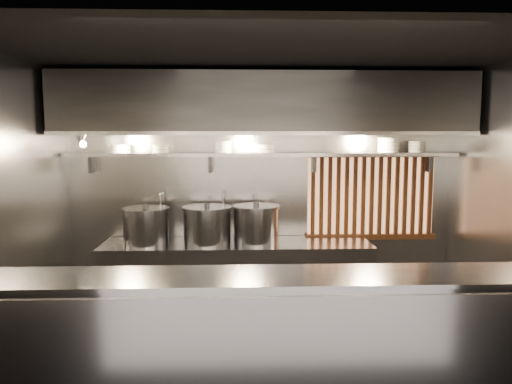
{
  "coord_description": "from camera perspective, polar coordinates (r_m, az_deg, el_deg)",
  "views": [
    {
      "loc": [
        -0.3,
        -4.36,
        2.12
      ],
      "look_at": [
        -0.11,
        0.55,
        1.54
      ],
      "focal_mm": 35.0,
      "sensor_mm": 36.0,
      "label": 1
    }
  ],
  "objects": [
    {
      "name": "wall_left",
      "position": [
        4.83,
        -26.05,
        -2.54
      ],
      "size": [
        0.0,
        3.0,
        3.0
      ],
      "primitive_type": "plane",
      "rotation": [
        1.57,
        0.0,
        1.57
      ],
      "color": "gray",
      "rests_on": "floor"
    },
    {
      "name": "cooking_bench",
      "position": [
        5.74,
        -2.19,
        -10.18
      ],
      "size": [
        3.0,
        0.7,
        0.9
      ],
      "primitive_type": "cube",
      "color": "#96969B",
      "rests_on": "floor"
    },
    {
      "name": "stock_pot_mid",
      "position": [
        5.57,
        -5.6,
        -3.76
      ],
      "size": [
        0.63,
        0.63,
        0.45
      ],
      "rotation": [
        0.0,
        0.0,
        -0.16
      ],
      "color": "#96969B",
      "rests_on": "cooking_bench"
    },
    {
      "name": "bowl_shelf",
      "position": [
        5.7,
        0.77,
        4.31
      ],
      "size": [
        4.4,
        0.34,
        0.04
      ],
      "primitive_type": "cube",
      "color": "#96969B",
      "rests_on": "wall_back"
    },
    {
      "name": "wall_back",
      "position": [
        5.92,
        0.67,
        -0.26
      ],
      "size": [
        4.5,
        0.0,
        4.5
      ],
      "primitive_type": "plane",
      "rotation": [
        1.57,
        0.0,
        0.0
      ],
      "color": "gray",
      "rests_on": "floor"
    },
    {
      "name": "bowl_stack_2",
      "position": [
        5.69,
        -3.75,
        5.16
      ],
      "size": [
        0.2,
        0.2,
        0.13
      ],
      "color": "silver",
      "rests_on": "bowl_shelf"
    },
    {
      "name": "floor",
      "position": [
        4.86,
        1.59,
        -19.14
      ],
      "size": [
        4.5,
        4.5,
        0.0
      ],
      "primitive_type": "plane",
      "color": "black",
      "rests_on": "ground"
    },
    {
      "name": "ceiling",
      "position": [
        4.42,
        1.71,
        15.55
      ],
      "size": [
        4.5,
        4.5,
        0.0
      ],
      "primitive_type": "plane",
      "rotation": [
        3.14,
        0.0,
        0.0
      ],
      "color": "black",
      "rests_on": "wall_back"
    },
    {
      "name": "stock_pot_right",
      "position": [
        5.58,
        0.03,
        -3.67
      ],
      "size": [
        0.64,
        0.64,
        0.46
      ],
      "rotation": [
        0.0,
        0.0,
        0.26
      ],
      "color": "#96969B",
      "rests_on": "cooking_bench"
    },
    {
      "name": "bowl_stack_4",
      "position": [
        5.94,
        14.83,
        5.2
      ],
      "size": [
        0.25,
        0.25,
        0.17
      ],
      "color": "silver",
      "rests_on": "bowl_shelf"
    },
    {
      "name": "exhaust_hood",
      "position": [
        5.48,
        0.9,
        9.91
      ],
      "size": [
        4.4,
        0.81,
        0.65
      ],
      "color": "#2D2D30",
      "rests_on": "ceiling"
    },
    {
      "name": "faucet_right",
      "position": [
        5.79,
        -3.72,
        -1.36
      ],
      "size": [
        0.04,
        0.3,
        0.5
      ],
      "color": "silver",
      "rests_on": "wall_back"
    },
    {
      "name": "bowl_stack_0",
      "position": [
        5.83,
        -15.17,
        4.8
      ],
      "size": [
        0.23,
        0.23,
        0.09
      ],
      "color": "silver",
      "rests_on": "bowl_shelf"
    },
    {
      "name": "bowl_stack_3",
      "position": [
        5.7,
        1.13,
        4.99
      ],
      "size": [
        0.22,
        0.22,
        0.09
      ],
      "color": "silver",
      "rests_on": "bowl_shelf"
    },
    {
      "name": "faucet_left",
      "position": [
        5.85,
        -10.59,
        -1.38
      ],
      "size": [
        0.04,
        0.3,
        0.5
      ],
      "color": "silver",
      "rests_on": "wall_back"
    },
    {
      "name": "bowl_stack_5",
      "position": [
        6.05,
        17.89,
        4.95
      ],
      "size": [
        0.2,
        0.2,
        0.13
      ],
      "color": "silver",
      "rests_on": "bowl_shelf"
    },
    {
      "name": "pendant_bulb",
      "position": [
        5.57,
        -0.2,
        5.1
      ],
      "size": [
        0.09,
        0.09,
        0.19
      ],
      "color": "#2D2D30",
      "rests_on": "exhaust_hood"
    },
    {
      "name": "stock_pot_left",
      "position": [
        5.64,
        -12.47,
        -3.8
      ],
      "size": [
        0.66,
        0.66,
        0.45
      ],
      "rotation": [
        0.0,
        0.0,
        0.33
      ],
      "color": "#96969B",
      "rests_on": "cooking_bench"
    },
    {
      "name": "serving_counter",
      "position": [
        3.76,
        2.64,
        -17.75
      ],
      "size": [
        4.5,
        0.56,
        1.13
      ],
      "color": "#96969B",
      "rests_on": "floor"
    },
    {
      "name": "heat_lamp",
      "position": [
        5.45,
        -19.4,
        5.79
      ],
      "size": [
        0.25,
        0.35,
        0.2
      ],
      "color": "#96969B",
      "rests_on": "exhaust_hood"
    },
    {
      "name": "wood_screen",
      "position": [
        6.08,
        13.03,
        -0.44
      ],
      "size": [
        1.56,
        0.09,
        1.04
      ],
      "color": "#F2A96D",
      "rests_on": "wall_back"
    },
    {
      "name": "bowl_stack_1",
      "position": [
        5.75,
        -10.86,
        4.89
      ],
      "size": [
        0.2,
        0.2,
        0.09
      ],
      "color": "silver",
      "rests_on": "bowl_shelf"
    }
  ]
}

